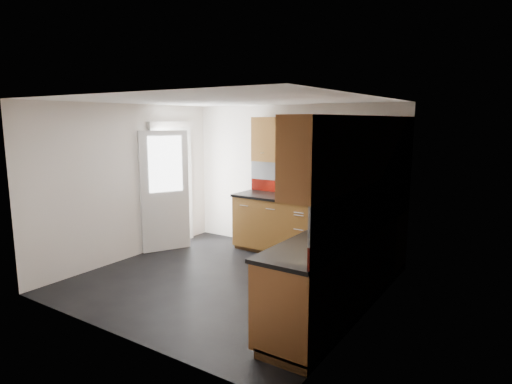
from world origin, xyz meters
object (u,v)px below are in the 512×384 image
Objects in this scene: toaster at (320,194)px; food_processor at (374,203)px; utensil_pot at (281,188)px; gas_hob at (307,198)px.

toaster is 1.04× the size of food_processor.
utensil_pot is 0.75m from toaster.
toaster is at bearing 154.40° from food_processor.
food_processor reaches higher than toaster.
gas_hob is at bearing 161.56° from food_processor.
toaster is at bearing -8.07° from utensil_pot.
utensil_pot is (-0.57, 0.19, 0.09)m from gas_hob.
toaster is at bearing 28.34° from gas_hob.
utensil_pot is at bearing 161.45° from food_processor.
food_processor is at bearing -25.60° from toaster.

